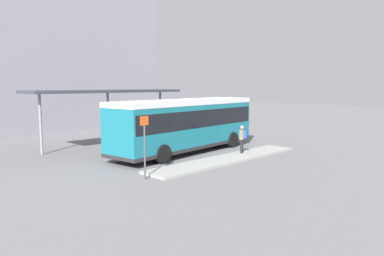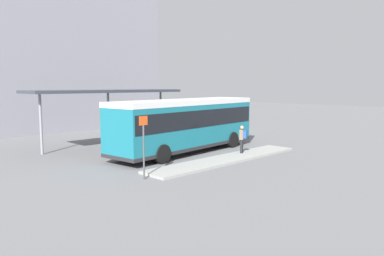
% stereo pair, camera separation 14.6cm
% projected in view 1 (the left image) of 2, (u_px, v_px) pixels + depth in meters
% --- Properties ---
extents(ground_plane, '(120.00, 120.00, 0.00)m').
position_uv_depth(ground_plane, '(186.00, 152.00, 23.12)').
color(ground_plane, slate).
extents(curb_island, '(10.89, 1.80, 0.12)m').
position_uv_depth(curb_island, '(228.00, 159.00, 20.73)').
color(curb_island, '#9E9E99').
rests_on(curb_island, ground_plane).
extents(city_bus, '(11.03, 3.59, 3.26)m').
position_uv_depth(city_bus, '(186.00, 122.00, 22.91)').
color(city_bus, '#197284').
rests_on(city_bus, ground_plane).
extents(pedestrian_waiting, '(0.49, 0.52, 1.63)m').
position_uv_depth(pedestrian_waiting, '(243.00, 137.00, 22.12)').
color(pedestrian_waiting, '#232328').
rests_on(pedestrian_waiting, curb_island).
extents(bicycle_red, '(0.48, 1.71, 0.74)m').
position_uv_depth(bicycle_red, '(226.00, 132.00, 30.27)').
color(bicycle_red, black).
rests_on(bicycle_red, ground_plane).
extents(bicycle_yellow, '(0.48, 1.78, 0.78)m').
position_uv_depth(bicycle_yellow, '(221.00, 131.00, 30.91)').
color(bicycle_yellow, black).
rests_on(bicycle_yellow, ground_plane).
extents(bicycle_white, '(0.48, 1.77, 0.77)m').
position_uv_depth(bicycle_white, '(212.00, 130.00, 31.09)').
color(bicycle_white, black).
rests_on(bicycle_white, ground_plane).
extents(bicycle_black, '(0.48, 1.65, 0.72)m').
position_uv_depth(bicycle_black, '(207.00, 130.00, 31.74)').
color(bicycle_black, black).
rests_on(bicycle_black, ground_plane).
extents(station_shelter, '(10.96, 2.68, 3.81)m').
position_uv_depth(station_shelter, '(108.00, 93.00, 25.23)').
color(station_shelter, '#383D47').
rests_on(station_shelter, ground_plane).
extents(platform_sign, '(0.44, 0.08, 2.80)m').
position_uv_depth(platform_sign, '(145.00, 144.00, 16.30)').
color(platform_sign, '#4C4C51').
rests_on(platform_sign, ground_plane).
extents(station_building, '(20.02, 10.86, 16.93)m').
position_uv_depth(station_building, '(41.00, 40.00, 35.99)').
color(station_building, gray).
rests_on(station_building, ground_plane).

